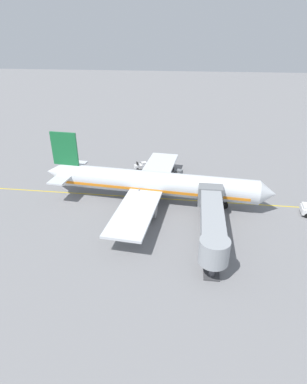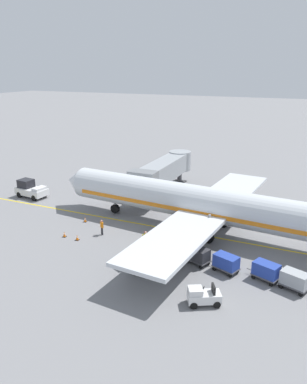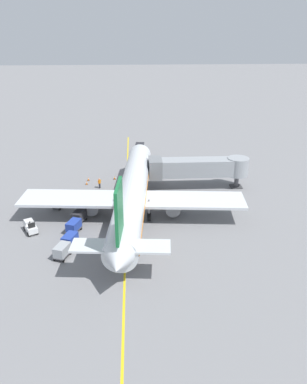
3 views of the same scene
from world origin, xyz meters
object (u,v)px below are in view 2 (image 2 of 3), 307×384
object	(u,v)px
baggage_cart_front	(198,254)
ground_crew_marshaller	(171,249)
baggage_tug_lead	(133,262)
baggage_cart_tail_end	(295,279)
ground_crew_wing_walker	(102,226)
safety_cone_wing_tip	(85,220)
parked_airliner	(203,204)
baggage_cart_third_in_train	(266,270)
baggage_tug_trailing	(203,296)
baggage_cart_second_in_train	(226,262)
jet_bridge	(164,170)
safety_cone_nose_left	(64,234)
safety_cone_nose_right	(77,238)
ground_crew_loader	(146,238)
pushback_tractor	(31,189)

from	to	relation	value
baggage_cart_front	ground_crew_marshaller	world-z (taller)	ground_crew_marshaller
baggage_tug_lead	baggage_cart_tail_end	xyz separation A→B (m)	(2.43, -13.41, 0.24)
ground_crew_wing_walker	safety_cone_wing_tip	bearing A→B (deg)	58.92
parked_airliner	baggage_cart_third_in_train	world-z (taller)	parked_airliner
baggage_tug_trailing	baggage_cart_second_in_train	world-z (taller)	baggage_tug_trailing
jet_bridge	safety_cone_nose_left	bearing A→B (deg)	167.44
parked_airliner	ground_crew_marshaller	world-z (taller)	parked_airliner
jet_bridge	baggage_tug_lead	bearing A→B (deg)	-164.49
baggage_tug_lead	ground_crew_wing_walker	bearing A→B (deg)	51.13
baggage_cart_tail_end	safety_cone_nose_right	world-z (taller)	baggage_cart_tail_end
ground_crew_loader	baggage_cart_front	bearing A→B (deg)	-100.83
ground_crew_marshaller	baggage_cart_second_in_train	bearing A→B (deg)	-92.71
parked_airliner	baggage_tug_trailing	size ratio (longest dim) A/B	13.48
baggage_tug_trailing	baggage_cart_front	distance (m)	6.31
pushback_tractor	ground_crew_loader	xyz separation A→B (m)	(-7.41, -21.17, -0.15)
ground_crew_marshaller	safety_cone_nose_left	xyz separation A→B (m)	(-0.20, 12.09, -0.66)
baggage_tug_lead	ground_crew_loader	world-z (taller)	ground_crew_loader
baggage_cart_third_in_train	ground_crew_marshaller	bearing A→B (deg)	88.46
pushback_tractor	safety_cone_wing_tip	bearing A→B (deg)	-110.50
baggage_cart_third_in_train	baggage_cart_front	bearing A→B (deg)	86.81
baggage_cart_second_in_train	safety_cone_wing_tip	xyz separation A→B (m)	(4.41, 17.75, -0.66)
baggage_tug_trailing	ground_crew_marshaller	size ratio (longest dim) A/B	1.64
jet_bridge	baggage_cart_front	bearing A→B (deg)	-148.49
parked_airliner	safety_cone_nose_left	world-z (taller)	parked_airliner
jet_bridge	ground_crew_wing_walker	xyz separation A→B (m)	(-15.66, 0.61, -2.50)
baggage_cart_front	ground_crew_loader	size ratio (longest dim) A/B	1.75
baggage_cart_third_in_train	safety_cone_nose_right	xyz separation A→B (m)	(-0.08, 19.11, -0.66)
baggage_cart_second_in_train	ground_crew_loader	world-z (taller)	ground_crew_loader
baggage_cart_second_in_train	safety_cone_nose_right	size ratio (longest dim) A/B	5.02
pushback_tractor	baggage_cart_tail_end	xyz separation A→B (m)	(-9.39, -35.41, -0.15)
ground_crew_wing_walker	safety_cone_nose_left	xyz separation A→B (m)	(-2.14, 3.36, -0.66)
pushback_tractor	safety_cone_nose_left	bearing A→B (deg)	-125.74
baggage_cart_third_in_train	safety_cone_nose_left	distance (m)	20.83
baggage_cart_front	safety_cone_wing_tip	distance (m)	15.57
baggage_tug_trailing	ground_crew_marshaller	distance (m)	7.58
safety_cone_nose_right	parked_airliner	bearing A→B (deg)	-55.95
baggage_cart_front	baggage_cart_third_in_train	xyz separation A→B (m)	(-0.34, -6.14, 0.00)
baggage_cart_third_in_train	ground_crew_wing_walker	world-z (taller)	ground_crew_wing_walker
parked_airliner	baggage_cart_tail_end	xyz separation A→B (m)	(-7.97, -10.31, -2.24)
baggage_tug_trailing	baggage_cart_second_in_train	bearing A→B (deg)	-3.99
ground_crew_marshaller	jet_bridge	bearing A→B (deg)	24.79
pushback_tractor	ground_crew_loader	size ratio (longest dim) A/B	2.72
baggage_cart_tail_end	baggage_cart_front	bearing A→B (deg)	84.05
baggage_tug_lead	safety_cone_wing_tip	xyz separation A→B (m)	(7.37, 10.07, -0.42)
baggage_cart_tail_end	ground_crew_wing_walker	bearing A→B (deg)	82.20
pushback_tractor	safety_cone_nose_right	size ratio (longest dim) A/B	7.79
ground_crew_loader	safety_cone_wing_tip	size ratio (longest dim) A/B	2.86
pushback_tractor	baggage_cart_tail_end	size ratio (longest dim) A/B	1.55
baggage_cart_third_in_train	ground_crew_wing_walker	distance (m)	17.60
jet_bridge	pushback_tractor	bearing A→B (deg)	118.94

